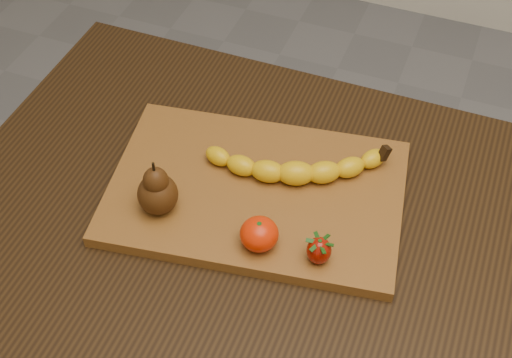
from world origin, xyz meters
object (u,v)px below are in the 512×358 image
at_px(cutting_board, 256,192).
at_px(pear, 157,186).
at_px(mandarin, 259,234).
at_px(table, 268,256).

xyz_separation_m(cutting_board, pear, (-0.12, -0.09, 0.06)).
distance_m(cutting_board, mandarin, 0.11).
height_order(table, mandarin, mandarin).
relative_size(table, pear, 10.54).
distance_m(table, pear, 0.23).
bearing_deg(cutting_board, table, -53.91).
xyz_separation_m(pear, mandarin, (0.16, -0.01, -0.02)).
bearing_deg(mandarin, pear, 176.37).
bearing_deg(table, pear, -160.31).
distance_m(pear, mandarin, 0.17).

